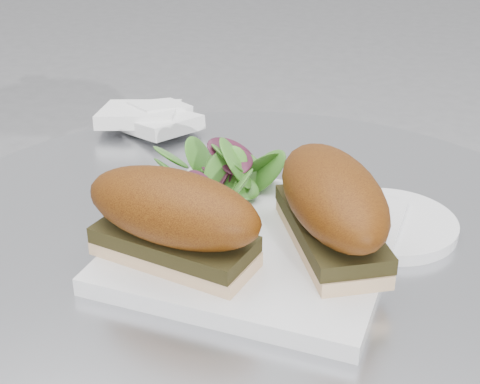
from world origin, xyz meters
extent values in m
cylinder|color=#A4A5AB|center=(0.00, 0.00, 0.72)|extent=(0.70, 0.70, 0.02)
cube|color=white|center=(0.01, -0.01, 0.74)|extent=(0.26, 0.26, 0.02)
cube|color=#DCB78A|center=(-0.05, -0.07, 0.75)|extent=(0.15, 0.09, 0.01)
cube|color=black|center=(-0.05, -0.07, 0.77)|extent=(0.15, 0.09, 0.01)
ellipsoid|color=#603209|center=(-0.05, -0.07, 0.80)|extent=(0.17, 0.11, 0.06)
cube|color=#DCB78A|center=(0.08, -0.01, 0.75)|extent=(0.12, 0.16, 0.01)
cube|color=black|center=(0.08, -0.01, 0.77)|extent=(0.12, 0.16, 0.01)
ellipsoid|color=#603209|center=(0.08, -0.01, 0.80)|extent=(0.14, 0.19, 0.06)
cylinder|color=white|center=(0.12, 0.06, 0.74)|extent=(0.13, 0.13, 0.01)
camera|label=1|loc=(0.13, -0.52, 1.06)|focal=50.00mm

